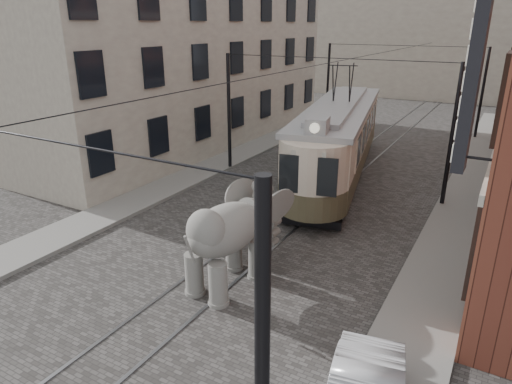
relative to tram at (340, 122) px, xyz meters
The scene contains 9 objects.
ground 8.29m from the tram, 88.42° to the right, with size 120.00×120.00×0.00m, color #494643.
tram_rails 8.28m from the tram, 88.42° to the right, with size 1.54×80.00×0.02m, color slate, non-canonical shape.
sidewalk_right 10.34m from the tram, 51.47° to the right, with size 2.00×60.00×0.15m, color slate.
sidewalk_left 10.38m from the tram, 128.84° to the right, with size 2.00×60.00×0.15m, color slate.
stucco_building 11.23m from the tram, 168.50° to the left, with size 7.00×24.00×10.00m, color gray.
distant_block 32.47m from the tram, 89.62° to the left, with size 28.00×10.00×14.00m, color gray.
catenary 2.82m from the tram, 89.69° to the right, with size 11.00×30.20×6.00m, color black, non-canonical shape.
tram is the anchor object (origin of this frame).
elephant 11.73m from the tram, 86.02° to the right, with size 2.55×4.62×2.83m, color #66635E, non-canonical shape.
Camera 1 is at (7.20, -13.66, 7.37)m, focal length 31.84 mm.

